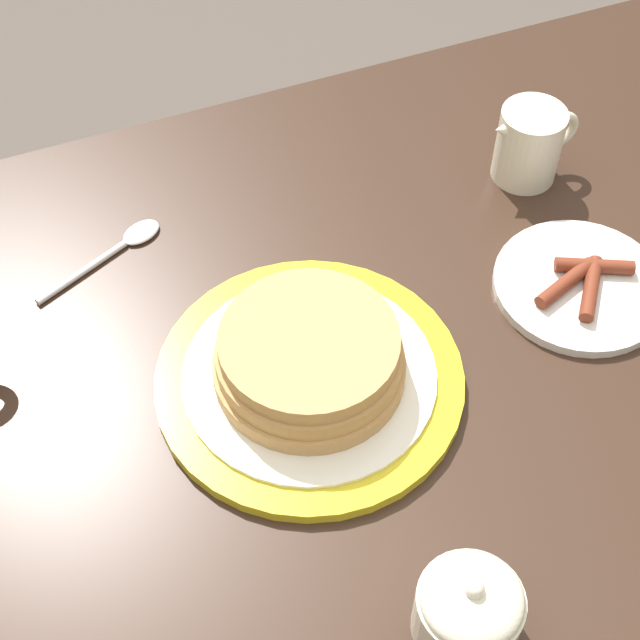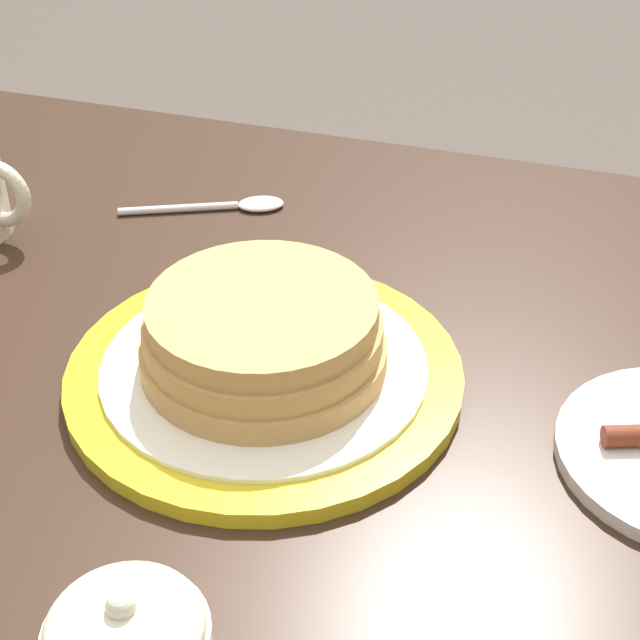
{
  "view_description": "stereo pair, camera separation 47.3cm",
  "coord_description": "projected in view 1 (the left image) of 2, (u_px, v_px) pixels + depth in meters",
  "views": [
    {
      "loc": [
        -0.17,
        -0.45,
        1.49
      ],
      "look_at": [
        0.04,
        0.06,
        0.8
      ],
      "focal_mm": 55.0,
      "sensor_mm": 36.0,
      "label": 1
    },
    {
      "loc": [
        0.21,
        -0.48,
        1.2
      ],
      "look_at": [
        0.04,
        0.06,
        0.8
      ],
      "focal_mm": 55.0,
      "sensor_mm": 36.0,
      "label": 2
    }
  ],
  "objects": [
    {
      "name": "pancake_plate",
      "position": [
        309.0,
        367.0,
        0.85
      ],
      "size": [
        0.27,
        0.27,
        0.07
      ],
      "color": "gold",
      "rests_on": "dining_table"
    },
    {
      "name": "dining_table",
      "position": [
        308.0,
        480.0,
        0.97
      ],
      "size": [
        1.27,
        0.83,
        0.77
      ],
      "color": "#332116",
      "rests_on": "ground_plane"
    },
    {
      "name": "side_plate_bacon",
      "position": [
        580.0,
        285.0,
        0.94
      ],
      "size": [
        0.17,
        0.17,
        0.02
      ],
      "color": "silver",
      "rests_on": "dining_table"
    },
    {
      "name": "creamer_pitcher",
      "position": [
        529.0,
        143.0,
        1.01
      ],
      "size": [
        0.1,
        0.07,
        0.09
      ],
      "color": "beige",
      "rests_on": "dining_table"
    },
    {
      "name": "sugar_bowl",
      "position": [
        469.0,
        609.0,
        0.71
      ],
      "size": [
        0.08,
        0.08,
        0.08
      ],
      "color": "beige",
      "rests_on": "dining_table"
    },
    {
      "name": "spoon",
      "position": [
        120.0,
        246.0,
        0.97
      ],
      "size": [
        0.14,
        0.08,
        0.01
      ],
      "color": "silver",
      "rests_on": "dining_table"
    }
  ]
}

